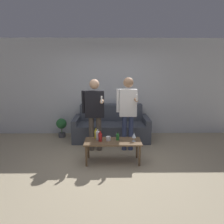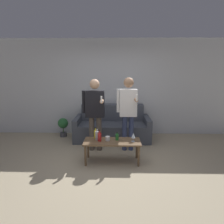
{
  "view_description": "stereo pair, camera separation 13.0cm",
  "coord_description": "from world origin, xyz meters",
  "px_view_note": "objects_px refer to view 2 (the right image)",
  "views": [
    {
      "loc": [
        0.01,
        -3.5,
        1.86
      ],
      "look_at": [
        0.05,
        0.77,
        0.95
      ],
      "focal_mm": 32.0,
      "sensor_mm": 36.0,
      "label": 1
    },
    {
      "loc": [
        0.14,
        -3.5,
        1.86
      ],
      "look_at": [
        0.05,
        0.77,
        0.95
      ],
      "focal_mm": 32.0,
      "sensor_mm": 36.0,
      "label": 2
    }
  ],
  "objects_px": {
    "couch": "(112,127)",
    "coffee_table": "(112,143)",
    "person_standing_right": "(128,108)",
    "bottle_orange": "(100,137)",
    "person_standing_left": "(95,109)"
  },
  "relations": [
    {
      "from": "couch",
      "to": "coffee_table",
      "type": "bearing_deg",
      "value": -89.0
    },
    {
      "from": "person_standing_right",
      "to": "coffee_table",
      "type": "bearing_deg",
      "value": -119.08
    },
    {
      "from": "bottle_orange",
      "to": "person_standing_left",
      "type": "height_order",
      "value": "person_standing_left"
    },
    {
      "from": "person_standing_left",
      "to": "person_standing_right",
      "type": "bearing_deg",
      "value": 1.1
    },
    {
      "from": "couch",
      "to": "bottle_orange",
      "type": "height_order",
      "value": "couch"
    },
    {
      "from": "couch",
      "to": "person_standing_right",
      "type": "relative_size",
      "value": 1.18
    },
    {
      "from": "couch",
      "to": "person_standing_left",
      "type": "relative_size",
      "value": 1.21
    },
    {
      "from": "person_standing_left",
      "to": "person_standing_right",
      "type": "relative_size",
      "value": 0.98
    },
    {
      "from": "couch",
      "to": "coffee_table",
      "type": "height_order",
      "value": "couch"
    },
    {
      "from": "couch",
      "to": "bottle_orange",
      "type": "bearing_deg",
      "value": -99.02
    },
    {
      "from": "coffee_table",
      "to": "person_standing_right",
      "type": "xyz_separation_m",
      "value": [
        0.35,
        0.62,
        0.62
      ]
    },
    {
      "from": "coffee_table",
      "to": "couch",
      "type": "bearing_deg",
      "value": 91.0
    },
    {
      "from": "couch",
      "to": "bottle_orange",
      "type": "xyz_separation_m",
      "value": [
        -0.23,
        -1.43,
        0.22
      ]
    },
    {
      "from": "bottle_orange",
      "to": "person_standing_right",
      "type": "bearing_deg",
      "value": 46.89
    },
    {
      "from": "coffee_table",
      "to": "person_standing_left",
      "type": "height_order",
      "value": "person_standing_left"
    }
  ]
}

